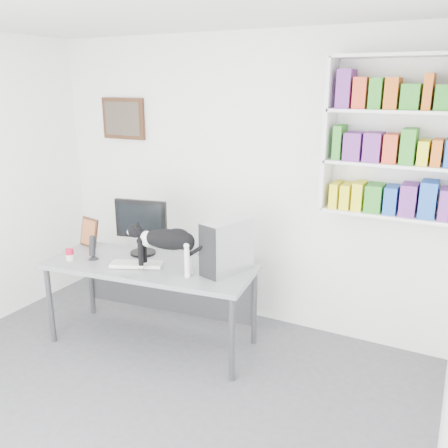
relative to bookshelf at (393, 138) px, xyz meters
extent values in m
cube|color=#5A5A60|center=(-1.40, -1.85, -1.85)|extent=(4.00, 4.00, 0.01)
cube|color=white|center=(-1.40, 0.15, -0.50)|extent=(4.00, 0.01, 2.70)
cube|color=white|center=(0.00, 0.00, 0.00)|extent=(1.03, 0.28, 1.24)
cube|color=#4D3118|center=(-2.70, 0.12, 0.05)|extent=(0.52, 0.04, 0.42)
cube|color=gray|center=(-1.79, -0.76, -1.47)|extent=(1.89, 0.93, 0.76)
cube|color=black|center=(-2.00, -0.58, -0.84)|extent=(0.52, 0.33, 0.52)
cube|color=silver|center=(-1.86, -0.85, -1.08)|extent=(0.46, 0.33, 0.03)
cube|color=silver|center=(-1.12, -0.60, -0.87)|extent=(0.32, 0.48, 0.44)
cylinder|color=black|center=(-2.30, -0.89, -0.98)|extent=(0.11, 0.11, 0.22)
cube|color=#4D3118|center=(-2.59, -0.62, -0.95)|extent=(0.24, 0.13, 0.28)
cylinder|color=red|center=(-2.47, -1.00, -1.04)|extent=(0.08, 0.08, 0.10)
camera|label=1|loc=(0.53, -3.85, 0.40)|focal=38.00mm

